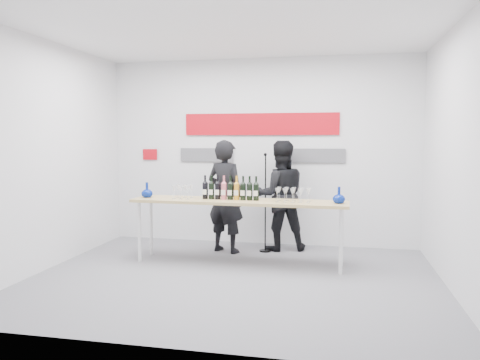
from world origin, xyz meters
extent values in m
plane|color=slate|center=(0.00, 0.00, 0.00)|extent=(5.00, 5.00, 0.00)
cube|color=silver|center=(0.00, 2.00, 1.50)|extent=(5.00, 0.04, 3.00)
cube|color=#B80713|center=(0.00, 1.97, 1.95)|extent=(2.50, 0.02, 0.35)
cube|color=#59595E|center=(-0.90, 1.97, 1.45)|extent=(0.90, 0.02, 0.22)
cube|color=#59595E|center=(0.90, 1.97, 1.45)|extent=(0.90, 0.02, 0.22)
cube|color=#B80713|center=(-1.90, 1.97, 1.45)|extent=(0.25, 0.02, 0.18)
cube|color=tan|center=(-0.08, 0.67, 0.87)|extent=(2.96, 0.67, 0.04)
cylinder|color=silver|center=(-1.47, 0.51, 0.42)|extent=(0.05, 0.05, 0.85)
cylinder|color=silver|center=(1.29, 0.44, 0.42)|extent=(0.05, 0.05, 0.85)
cylinder|color=silver|center=(-1.46, 0.90, 0.42)|extent=(0.05, 0.05, 0.85)
cylinder|color=silver|center=(1.30, 0.83, 0.42)|extent=(0.05, 0.05, 0.85)
imported|color=black|center=(-0.42, 1.30, 0.85)|extent=(0.72, 0.60, 1.70)
imported|color=black|center=(0.37, 1.62, 0.84)|extent=(0.97, 0.85, 1.69)
cylinder|color=black|center=(0.17, 1.44, 0.01)|extent=(0.18, 0.18, 0.02)
cylinder|color=black|center=(0.17, 1.44, 0.73)|extent=(0.02, 0.02, 1.46)
sphere|color=black|center=(0.17, 1.41, 1.48)|extent=(0.05, 0.05, 0.05)
camera|label=1|loc=(1.22, -5.50, 1.72)|focal=35.00mm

